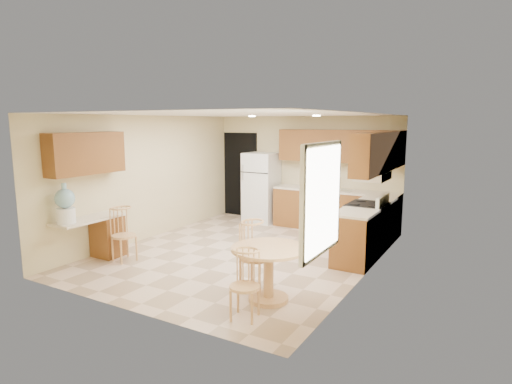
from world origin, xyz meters
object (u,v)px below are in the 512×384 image
Objects in this scene: refrigerator at (261,187)px; dining_table at (269,266)px; chair_table_a at (252,251)px; chair_table_b at (241,280)px; stove at (366,228)px; chair_desk at (119,230)px; water_crock at (65,205)px.

refrigerator reaches higher than dining_table.
chair_table_a reaches higher than chair_table_b.
refrigerator reaches higher than chair_table_b.
refrigerator is 3.14m from stove.
chair_desk is at bearing 177.15° from dining_table.
chair_desk is at bearing -98.86° from refrigerator.
refrigerator is at bearing -76.29° from chair_table_b.
stove is 1.69× the size of water_crock.
water_crock is at bearing -15.66° from chair_table_b.
dining_table is 0.40m from chair_table_a.
refrigerator is 5.25m from chair_table_b.
chair_table_b is (-0.52, -3.46, 0.05)m from stove.
chair_table_b is (0.00, -0.69, 0.03)m from dining_table.
water_crock is (-1.05, -4.52, 0.24)m from refrigerator.
stove is 1.28× the size of chair_table_b.
refrigerator is at bearing 120.48° from dining_table.
dining_table is 2.95m from chair_desk.
dining_table is 1.08× the size of chair_desk.
refrigerator reaches higher than chair_table_a.
stove is 2.82m from dining_table.
stove reaches higher than chair_desk.
refrigerator reaches higher than chair_desk.
stove is at bearing 140.34° from chair_desk.
dining_table is 1.55× the size of water_crock.
chair_table_a is 1.07× the size of chair_desk.
chair_desk is (-0.60, -3.85, -0.26)m from refrigerator.
chair_table_b is (2.35, -4.68, -0.31)m from refrigerator.
water_crock is at bearing -103.08° from refrigerator.
chair_table_a is (-0.35, 0.16, 0.11)m from dining_table.
chair_table_b is at bearing -63.34° from refrigerator.
water_crock reaches higher than chair_desk.
stove is 3.50m from chair_table_b.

